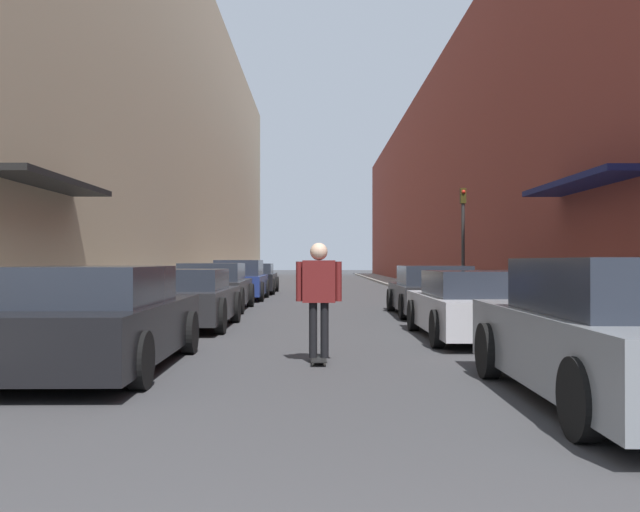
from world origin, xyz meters
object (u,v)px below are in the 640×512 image
object	(u,v)px
parked_car_right_1	(477,306)
parked_car_left_1	(182,299)
parked_car_left_2	(214,287)
parked_car_left_0	(93,320)
parked_car_right_0	(620,334)
traffic_light	(463,232)
parked_car_left_4	(252,279)
parked_car_left_3	(240,281)
skateboarder	(319,289)
parked_car_right_2	(432,291)

from	to	relation	value
parked_car_right_1	parked_car_left_1	bearing A→B (deg)	160.11
parked_car_left_2	parked_car_right_1	world-z (taller)	parked_car_left_2
parked_car_left_0	parked_car_left_1	bearing A→B (deg)	89.36
parked_car_right_0	traffic_light	distance (m)	14.37
parked_car_left_4	parked_car_right_1	distance (m)	18.50
parked_car_left_0	parked_car_left_3	bearing A→B (deg)	89.62
skateboarder	traffic_light	distance (m)	12.30
traffic_light	parked_car_left_3	bearing A→B (deg)	149.73
parked_car_left_0	parked_car_right_2	world-z (taller)	parked_car_left_0
parked_car_left_3	traffic_light	bearing A→B (deg)	-30.27
parked_car_left_1	parked_car_right_0	bearing A→B (deg)	-53.93
parked_car_left_0	traffic_light	distance (m)	14.07
parked_car_left_0	parked_car_right_0	distance (m)	6.09
parked_car_left_1	parked_car_left_2	size ratio (longest dim) A/B	0.86
parked_car_left_2	parked_car_right_0	distance (m)	14.10
parked_car_right_2	traffic_light	distance (m)	3.79
parked_car_left_1	parked_car_left_0	bearing A→B (deg)	-90.64
parked_car_right_0	traffic_light	bearing A→B (deg)	84.16
parked_car_left_3	parked_car_right_2	xyz separation A→B (m)	(5.60, -7.21, -0.07)
parked_car_right_1	parked_car_right_2	distance (m)	5.40
parked_car_left_3	parked_car_right_2	distance (m)	9.13
parked_car_left_0	parked_car_right_2	bearing A→B (deg)	57.37
parked_car_right_2	parked_car_right_1	bearing A→B (deg)	-91.08
parked_car_left_1	parked_car_left_3	xyz separation A→B (m)	(0.04, 10.60, 0.07)
parked_car_right_0	skateboarder	bearing A→B (deg)	135.98
parked_car_left_3	parked_car_right_1	xyz separation A→B (m)	(5.50, -12.61, -0.09)
parked_car_right_1	skateboarder	world-z (taller)	skateboarder
parked_car_left_0	parked_car_left_2	xyz separation A→B (m)	(-0.03, 10.70, 0.01)
parked_car_right_0	parked_car_left_4	bearing A→B (deg)	103.42
parked_car_right_0	traffic_light	xyz separation A→B (m)	(1.45, 14.21, 1.56)
parked_car_right_2	traffic_light	world-z (taller)	traffic_light
parked_car_left_1	parked_car_left_3	size ratio (longest dim) A/B	0.97
parked_car_right_0	parked_car_left_2	bearing A→B (deg)	113.88
parked_car_right_1	traffic_light	xyz separation A→B (m)	(1.53, 8.51, 1.64)
parked_car_left_3	parked_car_right_1	world-z (taller)	parked_car_left_3
parked_car_right_1	traffic_light	distance (m)	8.80
parked_car_left_2	parked_car_right_2	bearing A→B (deg)	-17.32
parked_car_left_3	parked_car_left_4	xyz separation A→B (m)	(-0.00, 5.05, -0.05)
parked_car_right_2	skateboarder	distance (m)	8.84
parked_car_right_1	skateboarder	xyz separation A→B (m)	(-2.78, -2.95, 0.41)
parked_car_right_0	parked_car_right_2	world-z (taller)	parked_car_right_0
parked_car_left_0	parked_car_left_3	world-z (taller)	parked_car_left_3
parked_car_left_1	parked_car_right_1	bearing A→B (deg)	-19.89
parked_car_right_2	parked_car_left_2	bearing A→B (deg)	162.68
parked_car_left_4	parked_car_left_1	bearing A→B (deg)	-90.16
parked_car_right_2	parked_car_right_0	bearing A→B (deg)	-90.15
parked_car_left_0	parked_car_right_1	xyz separation A→B (m)	(5.60, 3.51, -0.05)
parked_car_left_2	traffic_light	xyz separation A→B (m)	(7.16, 1.32, 1.59)
parked_car_left_3	skateboarder	size ratio (longest dim) A/B	2.62
parked_car_left_4	skateboarder	distance (m)	20.79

